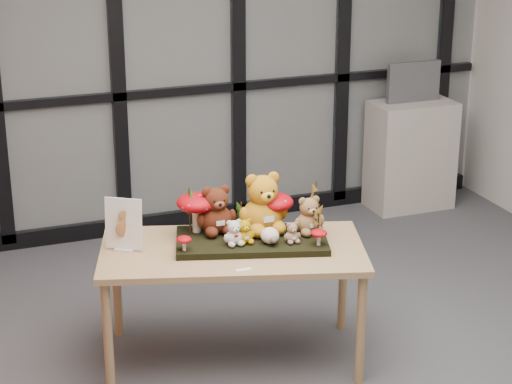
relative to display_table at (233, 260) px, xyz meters
name	(u,v)px	position (x,y,z in m)	size (l,w,h in m)	color
room_shell	(324,75)	(0.30, -0.45, 1.08)	(5.00, 5.00, 5.00)	beige
glass_partition	(179,41)	(0.30, 2.02, 0.82)	(4.90, 0.06, 2.78)	#2D383F
display_table	(233,260)	(0.00, 0.00, 0.00)	(1.56, 1.09, 0.66)	#A18757
diorama_tray	(252,241)	(0.12, 0.02, 0.09)	(0.81, 0.41, 0.04)	black
bear_pooh_yellow	(262,199)	(0.21, 0.10, 0.29)	(0.28, 0.25, 0.37)	orange
bear_brown_medium	(216,207)	(-0.04, 0.17, 0.25)	(0.23, 0.20, 0.30)	#4B1C0E
bear_tan_back	(309,213)	(0.44, -0.02, 0.22)	(0.18, 0.16, 0.23)	olive
bear_small_yellow	(244,230)	(0.06, -0.03, 0.18)	(0.11, 0.10, 0.15)	#B78709
bear_white_bow	(234,231)	(0.00, -0.03, 0.18)	(0.12, 0.11, 0.16)	silver
bear_beige_small	(292,231)	(0.30, -0.11, 0.17)	(0.10, 0.09, 0.13)	#937155
plush_cream_hedgehog	(270,235)	(0.18, -0.08, 0.15)	(0.07, 0.07, 0.10)	silver
mushroom_back_left	(197,211)	(-0.13, 0.21, 0.22)	(0.22, 0.22, 0.24)	#9D050D
mushroom_back_right	(275,210)	(0.29, 0.10, 0.21)	(0.20, 0.20, 0.22)	#9D050D
mushroom_front_left	(184,243)	(-0.27, -0.02, 0.15)	(0.08, 0.08, 0.09)	#9D050D
mushroom_front_right	(319,237)	(0.42, -0.20, 0.15)	(0.09, 0.09, 0.10)	#9D050D
sprig_green_far_left	(190,210)	(-0.17, 0.22, 0.23)	(0.05, 0.05, 0.26)	#153D0D
sprig_green_mid_left	(205,209)	(-0.08, 0.24, 0.22)	(0.05, 0.05, 0.23)	#153D0D
sprig_dry_far_right	(316,206)	(0.49, 0.00, 0.25)	(0.05, 0.05, 0.29)	brown
sprig_dry_mid_right	(318,221)	(0.46, -0.10, 0.20)	(0.05, 0.05, 0.19)	brown
sprig_green_centre	(241,215)	(0.12, 0.19, 0.18)	(0.05, 0.05, 0.15)	#153D0D
sign_holder	(124,226)	(-0.55, 0.18, 0.20)	(0.19, 0.13, 0.29)	silver
label_card	(244,270)	(-0.04, -0.28, 0.07)	(0.08, 0.03, 0.00)	white
cabinet	(410,155)	(2.12, 1.79, -0.17)	(0.65, 0.38, 0.86)	#AEA49B
monitor	(414,82)	(2.12, 1.81, 0.42)	(0.44, 0.05, 0.31)	#4E5155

